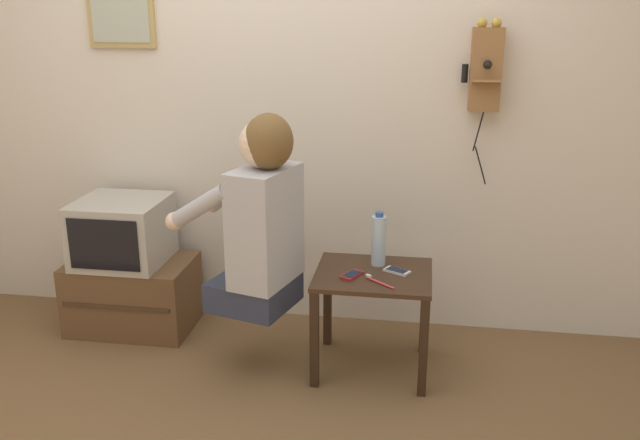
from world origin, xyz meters
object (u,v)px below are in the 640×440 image
at_px(cell_phone_spare, 397,271).
at_px(wall_phone_antique, 486,68).
at_px(toothbrush, 378,282).
at_px(framed_picture, 120,9).
at_px(television, 122,231).
at_px(cell_phone_held, 352,275).
at_px(water_bottle, 379,240).
at_px(person, 260,217).

bearing_deg(cell_phone_spare, wall_phone_antique, -11.49).
bearing_deg(toothbrush, framed_picture, 105.32).
xyz_separation_m(television, wall_phone_antique, (1.87, 0.23, 0.87)).
bearing_deg(cell_phone_held, framed_picture, -177.95).
height_order(framed_picture, water_bottle, framed_picture).
bearing_deg(television, toothbrush, -14.53).
bearing_deg(toothbrush, cell_phone_spare, 10.88).
bearing_deg(cell_phone_spare, cell_phone_held, 140.48).
bearing_deg(water_bottle, television, 174.43).
distance_m(cell_phone_held, toothbrush, 0.14).
distance_m(television, toothbrush, 1.46).
relative_size(cell_phone_held, cell_phone_spare, 1.00).
xyz_separation_m(television, cell_phone_held, (1.28, -0.30, -0.05)).
xyz_separation_m(wall_phone_antique, toothbrush, (-0.46, -0.60, -0.91)).
xyz_separation_m(person, television, (-0.85, 0.33, -0.22)).
height_order(cell_phone_held, cell_phone_spare, same).
xyz_separation_m(wall_phone_antique, water_bottle, (-0.48, -0.37, -0.79)).
height_order(television, cell_phone_held, television).
xyz_separation_m(framed_picture, toothbrush, (1.44, -0.64, -1.19)).
bearing_deg(wall_phone_antique, person, -151.13).
xyz_separation_m(wall_phone_antique, cell_phone_held, (-0.59, -0.54, -0.91)).
distance_m(cell_phone_spare, water_bottle, 0.18).
distance_m(person, toothbrush, 0.62).
relative_size(television, wall_phone_antique, 0.56).
relative_size(wall_phone_antique, cell_phone_held, 5.96).
bearing_deg(toothbrush, wall_phone_antique, 1.83).
relative_size(person, television, 2.06).
bearing_deg(television, person, -21.12).
relative_size(water_bottle, toothbrush, 1.90).
xyz_separation_m(water_bottle, toothbrush, (0.02, -0.23, -0.12)).
height_order(wall_phone_antique, cell_phone_spare, wall_phone_antique).
xyz_separation_m(person, water_bottle, (0.54, 0.19, -0.15)).
bearing_deg(cell_phone_held, television, -167.36).
xyz_separation_m(framed_picture, cell_phone_held, (1.31, -0.58, -1.19)).
height_order(television, cell_phone_spare, television).
relative_size(cell_phone_held, water_bottle, 0.51).
relative_size(wall_phone_antique, framed_picture, 2.05).
bearing_deg(wall_phone_antique, framed_picture, 178.67).
relative_size(framed_picture, cell_phone_held, 2.91).
bearing_deg(water_bottle, wall_phone_antique, 37.67).
bearing_deg(wall_phone_antique, cell_phone_held, -137.70).
bearing_deg(person, wall_phone_antique, -45.21).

